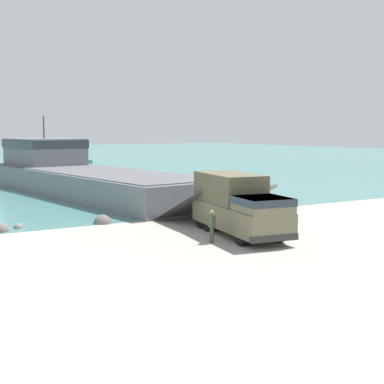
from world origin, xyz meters
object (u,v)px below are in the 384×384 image
at_px(landing_craft, 80,174).
at_px(soldier_on_ramp, 212,224).
at_px(military_truck, 238,205).
at_px(moored_boat_b, 73,162).
at_px(mooring_bollard, 261,206).

distance_m(landing_craft, soldier_on_ramp, 25.64).
relative_size(military_truck, moored_boat_b, 1.09).
relative_size(landing_craft, moored_boat_b, 4.78).
bearing_deg(military_truck, moored_boat_b, 178.52).
bearing_deg(landing_craft, military_truck, -95.71).
bearing_deg(military_truck, mooring_bollard, 142.80).
distance_m(military_truck, mooring_bollard, 8.92).
xyz_separation_m(soldier_on_ramp, moored_boat_b, (14.59, 66.98, -0.55)).
bearing_deg(military_truck, soldier_on_ramp, -57.59).
bearing_deg(moored_boat_b, soldier_on_ramp, 138.29).
bearing_deg(soldier_on_ramp, landing_craft, 91.16).
height_order(soldier_on_ramp, mooring_bollard, soldier_on_ramp).
bearing_deg(mooring_bollard, military_truck, -136.17).
distance_m(landing_craft, moored_boat_b, 43.40).
height_order(military_truck, moored_boat_b, military_truck).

